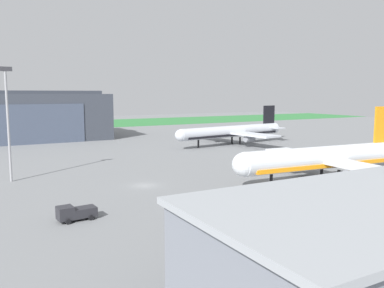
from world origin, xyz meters
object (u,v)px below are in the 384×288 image
object	(u,v)px
airliner_near_right	(324,158)
airliner_far_left	(233,132)
stair_truck	(75,213)
apron_light_mast	(8,116)

from	to	relation	value
airliner_near_right	airliner_far_left	xyz separation A→B (m)	(15.93, 52.85, -0.13)
airliner_far_left	stair_truck	size ratio (longest dim) A/B	8.51
airliner_near_right	stair_truck	bearing A→B (deg)	-178.75
stair_truck	apron_light_mast	distance (m)	31.85
airliner_near_right	airliner_far_left	bearing A→B (deg)	73.22
airliner_near_right	apron_light_mast	size ratio (longest dim) A/B	1.85
airliner_far_left	apron_light_mast	bearing A→B (deg)	-160.04
airliner_near_right	airliner_far_left	distance (m)	55.20
apron_light_mast	stair_truck	bearing A→B (deg)	-79.95
airliner_near_right	apron_light_mast	bearing A→B (deg)	151.24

